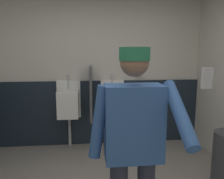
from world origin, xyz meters
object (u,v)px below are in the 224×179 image
(cell_phone, at_px, (207,78))
(urinal_middle, at_px, (113,102))
(person, at_px, (133,139))
(soap_dispenser, at_px, (138,70))
(urinal_left, at_px, (68,103))

(cell_phone, bearing_deg, urinal_middle, 84.89)
(person, bearing_deg, soap_dispenser, 76.64)
(soap_dispenser, bearing_deg, cell_phone, -95.27)
(cell_phone, bearing_deg, soap_dispenser, 75.15)
(cell_phone, bearing_deg, person, 109.52)
(urinal_middle, height_order, cell_phone, cell_phone)
(person, distance_m, soap_dispenser, 2.33)
(urinal_left, relative_size, person, 0.75)
(urinal_left, height_order, soap_dispenser, soap_dispenser)
(urinal_left, xyz_separation_m, urinal_middle, (0.75, 0.00, 0.00))
(urinal_middle, distance_m, cell_phone, 2.72)
(urinal_left, relative_size, cell_phone, 11.27)
(cell_phone, distance_m, soap_dispenser, 2.76)
(soap_dispenser, bearing_deg, urinal_middle, -165.38)
(urinal_middle, bearing_deg, soap_dispenser, 14.62)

